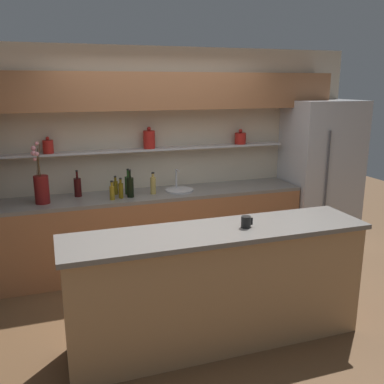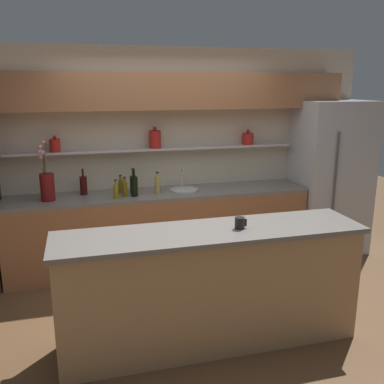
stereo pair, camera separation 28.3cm
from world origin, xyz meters
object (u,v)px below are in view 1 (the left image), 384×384
Objects in this scene: flower_vase at (41,187)px; bottle_wine_4 at (128,185)px; bottle_wine_2 at (78,187)px; bottle_wine_5 at (130,187)px; bottle_oil_3 at (116,187)px; coffee_mug at (246,222)px; refrigerator at (320,175)px; sink_fixture at (179,189)px; bottle_oil_0 at (121,190)px; bottle_oil_1 at (112,192)px; bottle_spirit_6 at (153,185)px.

bottle_wine_4 is (0.95, 0.10, -0.07)m from flower_vase.
bottle_wine_2 is 0.96× the size of bottle_wine_5.
bottle_wine_5 is at bearing -51.73° from bottle_oil_3.
flower_vase reaches higher than coffee_mug.
refrigerator is 5.87× the size of sink_fixture.
sink_fixture is 1.54× the size of bottle_oil_3.
bottle_oil_0 is at bearing -175.07° from bottle_wine_5.
bottle_wine_5 is at bearing 13.36° from bottle_oil_1.
bottle_spirit_6 is (0.84, -0.17, -0.00)m from bottle_wine_2.
bottle_wine_4 is at bearing 177.91° from refrigerator.
bottle_oil_1 is 0.71× the size of bottle_wine_2.
bottle_wine_2 is 3.04× the size of coffee_mug.
sink_fixture is at bearing 7.62° from bottle_spirit_6.
sink_fixture is (-1.95, 0.05, -0.04)m from refrigerator.
refrigerator is 2.67m from bottle_oil_0.
coffee_mug is at bearing -65.05° from bottle_oil_0.
bottle_oil_1 is (-2.78, -0.11, 0.02)m from refrigerator.
bottle_spirit_6 is at bearing 12.45° from bottle_oil_1.
bottle_oil_1 is at bearing -177.83° from refrigerator.
refrigerator reaches higher than bottle_wine_5.
sink_fixture reaches higher than coffee_mug.
flower_vase is at bearing -178.14° from sink_fixture.
bottle_wine_4 is 0.94× the size of bottle_wine_5.
refrigerator is at bearing -3.13° from bottle_wine_2.
bottle_wine_5 reaches higher than bottle_spirit_6.
bottle_wine_2 is at bearing 173.41° from bottle_oil_3.
flower_vase is 2.33m from coffee_mug.
bottle_oil_3 is at bearing 174.36° from sink_fixture.
bottle_wine_4 is at bearing 175.73° from sink_fixture.
bottle_oil_1 is 0.99× the size of bottle_oil_3.
bottle_oil_0 is at bearing 21.63° from bottle_oil_1.
bottle_oil_0 is at bearing -125.91° from bottle_wine_4.
bottle_spirit_6 is at bearing -15.80° from bottle_oil_3.
sink_fixture is at bearing 1.86° from flower_vase.
refrigerator reaches higher than bottle_wine_2.
bottle_oil_0 is 0.39m from bottle_spirit_6.
bottle_oil_1 is 0.44m from bottle_wine_2.
refrigerator is at bearing 0.04° from flower_vase.
refrigerator is 9.01× the size of bottle_oil_3.
bottle_oil_1 is at bearing -7.96° from flower_vase.
bottle_oil_0 is 1.07× the size of bottle_oil_1.
refrigerator is at bearing -2.59° from bottle_oil_3.
sink_fixture is 1.30× the size of bottle_spirit_6.
bottle_wine_4 reaches higher than bottle_oil_1.
bottle_oil_1 is at bearing -167.55° from bottle_spirit_6.
bottle_wine_5 is (-0.61, -0.10, 0.10)m from sink_fixture.
coffee_mug is at bearing -138.42° from refrigerator.
flower_vase is 6.60× the size of coffee_mug.
bottle_oil_1 reaches higher than coffee_mug.
sink_fixture is at bearing -4.27° from bottle_wine_4.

